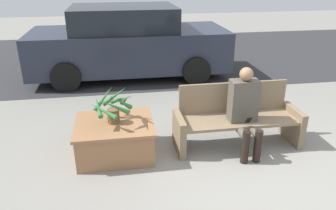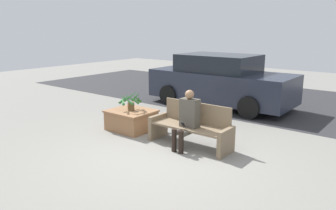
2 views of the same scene
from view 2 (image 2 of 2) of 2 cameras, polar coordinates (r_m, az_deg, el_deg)
The scene contains 7 objects.
ground_plane at distance 6.33m, azimuth -0.87°, elevation -8.97°, with size 30.00×30.00×0.00m, color gray.
road_surface at distance 11.58m, azimuth 18.80°, elevation 0.62°, with size 20.00×6.00×0.01m, color #2D2D30.
bench at distance 6.83m, azimuth 4.10°, elevation -3.76°, with size 1.79×0.58×0.88m.
person_seated at distance 6.59m, azimuth 3.40°, elevation -2.21°, with size 0.38×0.57×1.20m.
planter_box at distance 7.92m, azimuth -6.40°, elevation -2.47°, with size 1.05×0.91×0.48m.
potted_plant at distance 7.80m, azimuth -6.46°, elevation 0.79°, with size 0.59×0.60×0.47m.
parked_car at distance 10.38m, azimuth 9.10°, elevation 4.15°, with size 4.44×1.98×1.60m.
Camera 2 is at (3.71, -4.54, 2.39)m, focal length 35.00 mm.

